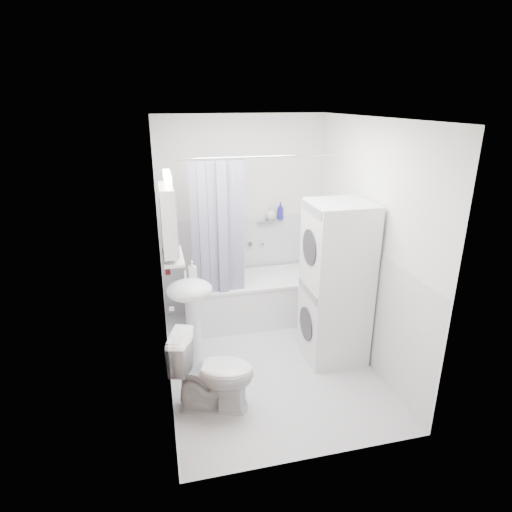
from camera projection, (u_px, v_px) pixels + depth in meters
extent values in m
plane|color=silver|center=(269.00, 361.00, 4.42)|extent=(2.60, 2.60, 0.00)
plane|color=white|center=(242.00, 217.00, 5.19)|extent=(2.00, 0.00, 2.00)
plane|color=white|center=(322.00, 317.00, 2.82)|extent=(2.00, 0.00, 2.00)
plane|color=white|center=(161.00, 261.00, 3.78)|extent=(0.00, 2.60, 2.60)
plane|color=white|center=(367.00, 244.00, 4.22)|extent=(0.00, 2.60, 2.60)
plane|color=white|center=(271.00, 118.00, 3.59)|extent=(2.60, 2.60, 0.00)
plane|color=white|center=(242.00, 263.00, 5.38)|extent=(1.98, 0.00, 1.98)
plane|color=white|center=(167.00, 321.00, 3.99)|extent=(0.00, 2.58, 2.58)
plane|color=white|center=(361.00, 299.00, 4.43)|extent=(0.00, 2.58, 2.58)
plane|color=brown|center=(170.00, 330.00, 3.05)|extent=(0.00, 2.00, 2.00)
cylinder|color=silver|center=(172.00, 309.00, 3.36)|extent=(0.04, 0.04, 0.04)
cube|color=white|center=(252.00, 300.00, 5.18)|extent=(1.41, 0.66, 0.52)
cube|color=white|center=(252.00, 279.00, 5.08)|extent=(1.43, 0.68, 0.03)
cube|color=silver|center=(252.00, 288.00, 5.12)|extent=(1.23, 0.48, 0.20)
cylinder|color=silver|center=(262.00, 243.00, 5.31)|extent=(0.04, 0.12, 0.04)
cylinder|color=silver|center=(258.00, 157.00, 4.32)|extent=(1.61, 0.02, 0.02)
cube|color=#16164D|center=(196.00, 232.00, 4.43)|extent=(0.10, 0.02, 1.45)
cube|color=#16164D|center=(205.00, 232.00, 4.45)|extent=(0.10, 0.02, 1.45)
cube|color=#16164D|center=(214.00, 231.00, 4.47)|extent=(0.10, 0.02, 1.45)
cube|color=#16164D|center=(222.00, 230.00, 4.49)|extent=(0.10, 0.02, 1.45)
cube|color=#16164D|center=(230.00, 230.00, 4.51)|extent=(0.10, 0.02, 1.45)
cube|color=#16164D|center=(239.00, 229.00, 4.53)|extent=(0.10, 0.02, 1.45)
ellipsoid|color=white|center=(189.00, 290.00, 4.04)|extent=(0.44, 0.37, 0.20)
cylinder|color=white|center=(194.00, 334.00, 4.21)|extent=(0.14, 0.14, 0.75)
cylinder|color=silver|center=(185.00, 273.00, 4.12)|extent=(0.03, 0.03, 0.14)
cylinder|color=silver|center=(185.00, 269.00, 4.07)|extent=(0.02, 0.10, 0.02)
cube|color=white|center=(168.00, 219.00, 3.77)|extent=(0.12, 0.50, 0.60)
cube|color=white|center=(175.00, 219.00, 3.79)|extent=(0.01, 0.47, 0.57)
cube|color=#FFEABF|center=(167.00, 176.00, 3.65)|extent=(0.06, 0.45, 0.06)
cube|color=silver|center=(173.00, 256.00, 3.90)|extent=(0.18, 0.54, 0.02)
cube|color=silver|center=(266.00, 221.00, 5.21)|extent=(0.22, 0.06, 0.02)
cube|color=#511410|center=(165.00, 233.00, 4.33)|extent=(0.05, 0.34, 0.79)
cube|color=#511410|center=(165.00, 197.00, 4.21)|extent=(0.03, 0.29, 0.08)
cylinder|color=silver|center=(160.00, 194.00, 4.18)|extent=(0.02, 0.04, 0.02)
cube|color=white|center=(333.00, 320.00, 4.40)|extent=(0.59, 0.59, 0.82)
cylinder|color=#2D2D33|center=(306.00, 324.00, 4.34)|extent=(0.02, 0.35, 0.35)
cube|color=gray|center=(308.00, 291.00, 4.21)|extent=(0.01, 0.52, 0.08)
cube|color=white|center=(339.00, 244.00, 4.12)|extent=(0.59, 0.59, 0.82)
cylinder|color=#2D2D33|center=(310.00, 247.00, 4.05)|extent=(0.02, 0.35, 0.35)
cube|color=gray|center=(311.00, 209.00, 3.93)|extent=(0.01, 0.52, 0.08)
imported|color=white|center=(213.00, 372.00, 3.66)|extent=(0.80, 0.59, 0.70)
imported|color=gray|center=(193.00, 274.00, 4.16)|extent=(0.08, 0.17, 0.08)
imported|color=gray|center=(174.00, 257.00, 3.74)|extent=(0.07, 0.18, 0.07)
imported|color=gray|center=(172.00, 246.00, 3.99)|extent=(0.10, 0.09, 0.10)
imported|color=gray|center=(271.00, 215.00, 5.20)|extent=(0.13, 0.17, 0.13)
imported|color=navy|center=(280.00, 216.00, 5.24)|extent=(0.08, 0.21, 0.08)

